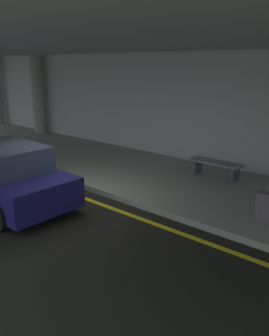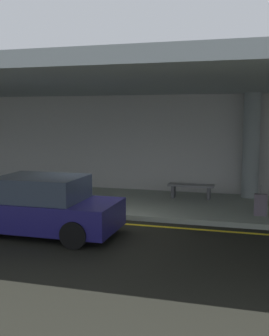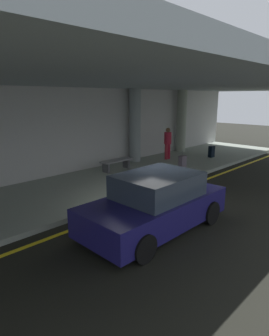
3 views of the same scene
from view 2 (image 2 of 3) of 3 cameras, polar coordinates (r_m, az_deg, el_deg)
ground_plane at (r=11.40m, az=-5.50°, el=-8.15°), size 60.00×60.00×0.00m
sidewalk at (r=14.23m, az=-0.93°, el=-4.72°), size 26.00×4.20×0.15m
lane_stripe_yellow at (r=11.91m, az=-4.50°, el=-7.45°), size 26.00×0.14×0.01m
support_column_center at (r=15.06m, az=15.75°, el=2.97°), size 0.58×0.58×3.65m
ceiling_overhang at (r=13.48m, az=-1.59°, el=11.18°), size 28.00×13.20×0.30m
terminal_back_wall at (r=16.13m, az=1.37°, el=3.23°), size 26.00×0.30×3.80m
car_navy at (r=10.84m, az=-12.94°, el=-5.22°), size 4.10×1.92×1.50m
suitcase_upright_secondary at (r=12.53m, az=16.95°, el=-4.86°), size 0.36×0.22×0.90m
bench_metal at (r=14.62m, az=7.79°, el=-2.76°), size 1.60×0.50×0.48m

